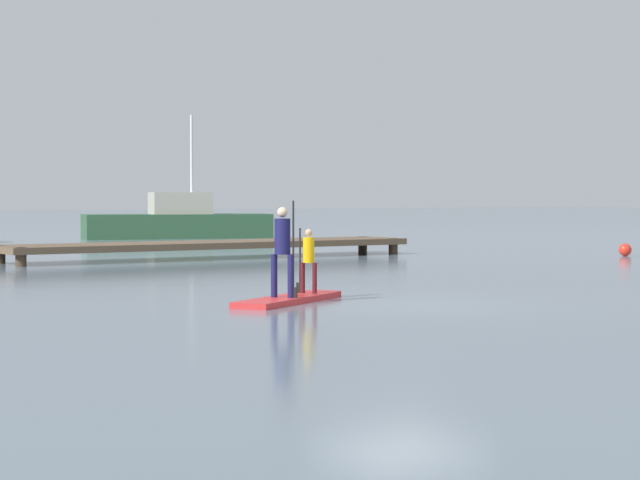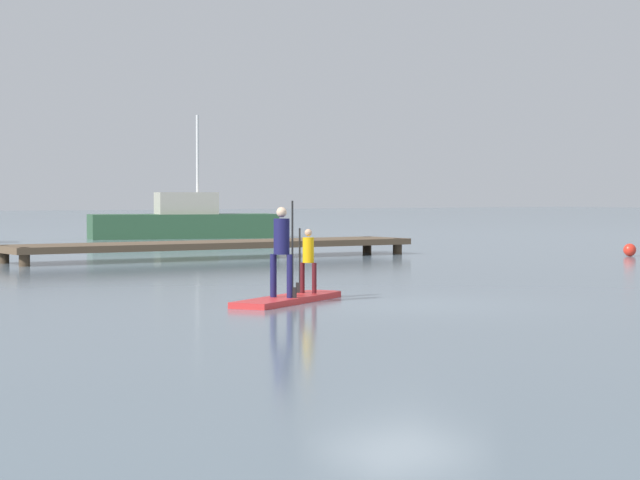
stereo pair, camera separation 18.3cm
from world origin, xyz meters
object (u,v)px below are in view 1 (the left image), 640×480
Objects in this scene: paddler_child_solo at (308,257)px; mooring_buoy_far at (625,250)px; paddler_adult at (283,246)px; fishing_boat_green_midground at (178,222)px; paddleboard_near at (290,299)px.

paddler_child_solo reaches higher than mooring_buoy_far.
mooring_buoy_far is (16.70, 7.83, -0.78)m from paddler_adult.
fishing_boat_green_midground is at bearing 66.70° from paddler_adult.
paddleboard_near is 0.36× the size of fishing_boat_green_midground.
paddler_adult is at bearing -147.79° from paddler_child_solo.
fishing_boat_green_midground reaches higher than paddler_child_solo.
paddleboard_near is 7.59× the size of mooring_buoy_far.
paddler_adult is (-0.24, -0.15, 0.92)m from paddleboard_near.
paddleboard_near is 1.77× the size of paddler_adult.
paddler_adult is 1.43× the size of paddler_child_solo.
fishing_boat_green_midground is at bearing 67.01° from paddleboard_near.
paddler_child_solo is (0.84, 0.53, -0.24)m from paddler_adult.
paddler_adult is 30.90m from fishing_boat_green_midground.
fishing_boat_green_midground reaches higher than paddler_adult.
fishing_boat_green_midground reaches higher than mooring_buoy_far.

